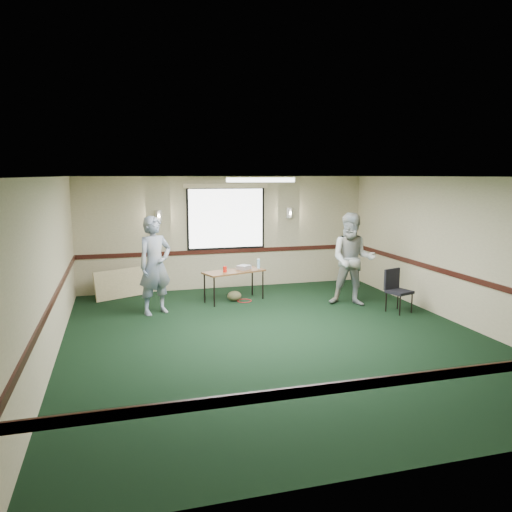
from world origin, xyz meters
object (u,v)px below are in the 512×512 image
object	(u,v)px
folding_table	(234,273)
projector	(244,267)
conference_chair	(396,287)
person_right	(353,260)
person_left	(155,265)

from	to	relation	value
folding_table	projector	distance (m)	0.27
conference_chair	folding_table	bearing A→B (deg)	131.57
projector	folding_table	bearing A→B (deg)	159.03
folding_table	person_right	bearing A→B (deg)	-41.86
folding_table	person_left	bearing A→B (deg)	-179.83
projector	person_left	world-z (taller)	person_left
folding_table	person_right	xyz separation A→B (m)	(2.32, -1.01, 0.36)
projector	person_left	size ratio (longest dim) A/B	0.14
person_left	person_right	distance (m)	4.07
conference_chair	person_left	distance (m)	4.83
projector	person_right	size ratio (longest dim) A/B	0.14
conference_chair	person_right	world-z (taller)	person_right
folding_table	person_right	world-z (taller)	person_right
conference_chair	person_right	distance (m)	1.05
folding_table	projector	xyz separation A→B (m)	(0.24, 0.09, 0.09)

